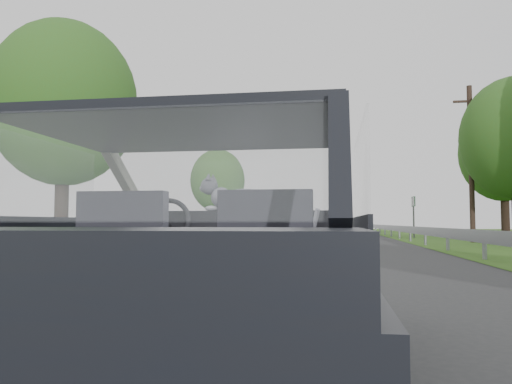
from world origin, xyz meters
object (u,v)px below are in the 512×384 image
(cat, at_px, (244,198))
(other_car, at_px, (301,227))
(subject_car, at_px, (210,254))
(highway_sign, at_px, (414,217))
(utility_pole, at_px, (471,163))

(cat, height_order, other_car, other_car)
(subject_car, bearing_deg, cat, 79.37)
(highway_sign, height_order, utility_pole, utility_pole)
(subject_car, distance_m, other_car, 21.46)
(cat, relative_size, utility_pole, 0.09)
(subject_car, height_order, cat, subject_car)
(cat, distance_m, utility_pole, 21.67)
(other_car, distance_m, highway_sign, 8.92)
(subject_car, relative_size, cat, 6.31)
(cat, relative_size, highway_sign, 0.26)
(highway_sign, relative_size, utility_pole, 0.34)
(other_car, bearing_deg, highway_sign, 40.79)
(cat, xyz_separation_m, utility_pole, (6.92, 20.38, 2.52))
(subject_car, relative_size, other_car, 0.94)
(other_car, bearing_deg, cat, -91.47)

